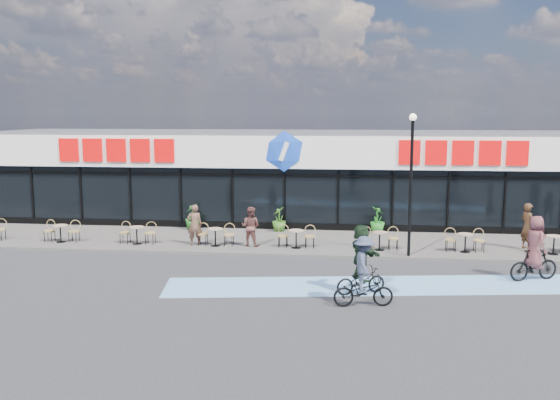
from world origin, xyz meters
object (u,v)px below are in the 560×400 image
Objects in this scene: potted_plant_right at (378,220)px; cyclist_a at (361,262)px; potted_plant_mid at (279,219)px; lamp_post at (411,173)px; patron_left at (195,225)px; potted_plant_left at (192,216)px; cyclist_b at (535,254)px; patron_right at (250,226)px; pedestrian_b at (527,226)px.

cyclist_a reaches higher than potted_plant_right.
cyclist_a is at bearing -68.39° from potted_plant_mid.
lamp_post is 3.19× the size of patron_left.
cyclist_b is at bearing -26.93° from potted_plant_left.
lamp_post is 10.78m from potted_plant_left.
potted_plant_left is 0.72× the size of patron_left.
cyclist_b reaches higher than potted_plant_left.
patron_left reaches higher than potted_plant_mid.
lamp_post reaches higher than cyclist_a.
patron_left is at bearing 139.72° from cyclist_a.
potted_plant_left is at bearing -179.50° from potted_plant_mid.
lamp_post is at bearing -37.33° from potted_plant_mid.
patron_right is 7.23m from cyclist_a.
patron_right is at bearing -43.93° from potted_plant_left.
potted_plant_mid is 10.67m from pedestrian_b.
cyclist_b is at bearing -55.34° from potted_plant_right.
potted_plant_left is 1.08× the size of potted_plant_mid.
potted_plant_mid is 9.62m from cyclist_a.
patron_right reaches higher than potted_plant_right.
cyclist_b reaches higher than patron_right.
cyclist_b is at bearing -36.32° from potted_plant_mid.
patron_right is 0.75× the size of cyclist_a.
potted_plant_mid is 0.60× the size of pedestrian_b.
cyclist_b reaches higher than potted_plant_mid.
patron_right is 0.87× the size of pedestrian_b.
cyclist_a is (-0.99, -9.02, 0.30)m from potted_plant_right.
potted_plant_left is 1.00× the size of potted_plant_right.
lamp_post is 4.42× the size of potted_plant_right.
patron_right is at bearing 160.13° from cyclist_b.
potted_plant_mid is 0.92× the size of potted_plant_right.
cyclist_a reaches higher than pedestrian_b.
potted_plant_right is 0.72× the size of patron_left.
patron_right is (-5.37, -3.27, 0.21)m from potted_plant_right.
lamp_post is at bearing 145.18° from cyclist_b.
patron_left is 0.77× the size of cyclist_b.
cyclist_a reaches higher than potted_plant_left.
pedestrian_b is at bearing 43.02° from cyclist_a.
lamp_post reaches higher than potted_plant_right.
cyclist_b reaches higher than cyclist_a.
potted_plant_mid is 0.69× the size of patron_right.
patron_left is (-7.71, -3.33, 0.24)m from potted_plant_right.
patron_right is at bearing -104.61° from potted_plant_mid.
potted_plant_left reaches higher than potted_plant_mid.
potted_plant_left is 4.10m from potted_plant_mid.
patron_left is 2.34m from patron_right.
patron_right reaches higher than potted_plant_left.
potted_plant_right is at bearing 102.74° from lamp_post.
cyclist_b reaches higher than potted_plant_right.
lamp_post is 2.47× the size of cyclist_b.
potted_plant_right is 8.40m from patron_left.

